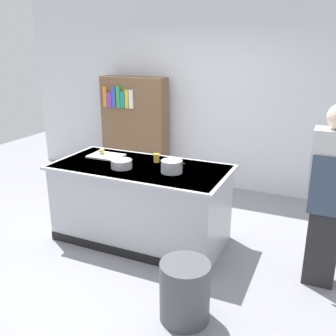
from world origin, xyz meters
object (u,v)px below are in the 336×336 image
at_px(person_chef, 329,194).
at_px(onion, 102,151).
at_px(juice_cup, 156,158).
at_px(trash_bin, 185,291).
at_px(stock_pot, 172,166).
at_px(mixing_bowl, 122,164).
at_px(bookshelf, 135,129).

bearing_deg(person_chef, onion, 68.82).
relative_size(juice_cup, person_chef, 0.06).
bearing_deg(juice_cup, person_chef, -7.95).
height_order(trash_bin, person_chef, person_chef).
xyz_separation_m(juice_cup, trash_bin, (0.86, -1.25, -0.69)).
distance_m(stock_pot, person_chef, 1.54).
bearing_deg(mixing_bowl, juice_cup, 53.67).
height_order(mixing_bowl, bookshelf, bookshelf).
relative_size(onion, juice_cup, 0.71).
bearing_deg(trash_bin, bookshelf, 125.55).
height_order(onion, juice_cup, juice_cup).
distance_m(mixing_bowl, juice_cup, 0.43).
relative_size(mixing_bowl, bookshelf, 0.14).
distance_m(stock_pot, mixing_bowl, 0.57).
xyz_separation_m(mixing_bowl, person_chef, (2.10, 0.09, -0.03)).
relative_size(juice_cup, bookshelf, 0.06).
distance_m(onion, person_chef, 2.58).
xyz_separation_m(mixing_bowl, trash_bin, (1.11, -0.90, -0.69)).
bearing_deg(trash_bin, onion, 142.33).
height_order(onion, trash_bin, onion).
distance_m(onion, juice_cup, 0.72).
bearing_deg(onion, juice_cup, 2.40).
distance_m(onion, stock_pot, 1.05).
relative_size(stock_pot, bookshelf, 0.17).
relative_size(stock_pot, mixing_bowl, 1.28).
height_order(onion, person_chef, person_chef).
xyz_separation_m(trash_bin, person_chef, (0.98, 0.99, 0.65)).
bearing_deg(bookshelf, mixing_bowl, -64.62).
bearing_deg(person_chef, stock_pot, 73.86).
distance_m(onion, trash_bin, 2.12).
distance_m(juice_cup, bookshelf, 1.98).
bearing_deg(mixing_bowl, bookshelf, 115.38).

